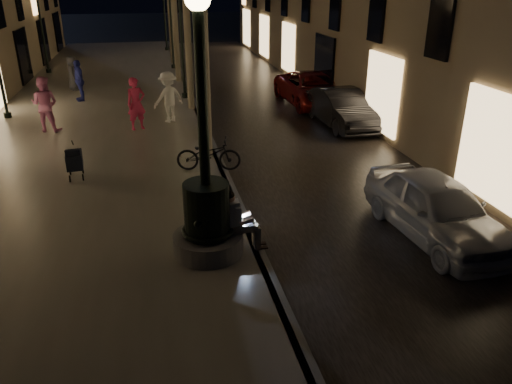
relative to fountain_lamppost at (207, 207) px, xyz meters
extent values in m
plane|color=black|center=(1.00, 13.00, -1.21)|extent=(120.00, 120.00, 0.00)
cube|color=black|center=(4.00, 13.00, -1.20)|extent=(6.00, 45.00, 0.02)
cube|color=slate|center=(-3.00, 13.00, -1.11)|extent=(8.00, 45.00, 0.20)
cube|color=#59595B|center=(1.00, 13.00, -1.11)|extent=(0.25, 45.00, 0.20)
cylinder|color=#59595B|center=(0.00, 0.00, -0.81)|extent=(1.40, 1.40, 0.40)
cylinder|color=black|center=(0.00, 0.00, -0.06)|extent=(0.90, 0.90, 1.10)
torus|color=black|center=(0.00, 0.00, -0.51)|extent=(1.04, 1.04, 0.10)
torus|color=black|center=(0.00, 0.00, 0.34)|extent=(0.89, 0.89, 0.09)
cylinder|color=black|center=(0.00, 0.00, 2.09)|extent=(0.20, 0.20, 3.20)
cube|color=tan|center=(0.55, 0.00, -0.53)|extent=(0.34, 0.23, 0.17)
cube|color=silver|center=(0.49, 0.00, -0.20)|extent=(0.43, 0.25, 0.54)
sphere|color=tan|center=(0.46, 0.00, 0.15)|extent=(0.20, 0.20, 0.20)
sphere|color=black|center=(0.45, 0.00, 0.19)|extent=(0.20, 0.20, 0.20)
cube|color=tan|center=(0.78, -0.09, -0.53)|extent=(0.44, 0.12, 0.13)
cube|color=tan|center=(0.78, 0.09, -0.53)|extent=(0.44, 0.12, 0.13)
cube|color=tan|center=(0.99, -0.09, -0.77)|extent=(0.12, 0.11, 0.49)
cube|color=tan|center=(0.99, 0.09, -0.77)|extent=(0.12, 0.11, 0.49)
cube|color=black|center=(1.09, -0.09, -1.00)|extent=(0.25, 0.10, 0.03)
cube|color=black|center=(1.09, 0.09, -1.00)|extent=(0.25, 0.10, 0.03)
cube|color=black|center=(0.80, 0.00, -0.45)|extent=(0.23, 0.32, 0.02)
cube|color=black|center=(0.65, 0.00, -0.34)|extent=(0.08, 0.32, 0.21)
cube|color=#AAC5F4|center=(0.66, 0.00, -0.34)|extent=(0.06, 0.29, 0.17)
cylinder|color=#6B604C|center=(0.75, 6.00, 1.49)|extent=(0.28, 0.28, 5.00)
cylinder|color=#6B604C|center=(0.80, 12.00, 1.54)|extent=(0.28, 0.28, 5.10)
cylinder|color=#6B604C|center=(0.70, 18.00, 1.44)|extent=(0.28, 0.28, 4.90)
cylinder|color=#6B604C|center=(0.78, 24.00, 1.59)|extent=(0.28, 0.28, 5.20)
cylinder|color=black|center=(0.70, 6.00, -0.91)|extent=(0.28, 0.28, 0.20)
cylinder|color=black|center=(0.70, 6.00, 1.19)|extent=(0.12, 0.12, 4.40)
sphere|color=#FFD88C|center=(0.70, 6.00, 3.44)|extent=(0.36, 0.36, 0.36)
cylinder|color=black|center=(0.70, 14.00, -0.91)|extent=(0.28, 0.28, 0.20)
cylinder|color=black|center=(0.70, 14.00, 1.19)|extent=(0.12, 0.12, 4.40)
cylinder|color=black|center=(0.70, 22.00, -0.91)|extent=(0.28, 0.28, 0.20)
cylinder|color=black|center=(0.70, 22.00, 1.19)|extent=(0.12, 0.12, 4.40)
cylinder|color=black|center=(0.70, 30.00, -0.91)|extent=(0.28, 0.28, 0.20)
cylinder|color=black|center=(0.70, 30.00, 1.19)|extent=(0.12, 0.12, 4.40)
cylinder|color=black|center=(-6.40, 12.00, -0.91)|extent=(0.28, 0.28, 0.20)
cylinder|color=black|center=(-6.40, 22.00, -0.91)|extent=(0.28, 0.28, 0.20)
cylinder|color=black|center=(-6.40, 22.00, 1.19)|extent=(0.12, 0.12, 4.40)
cube|color=black|center=(-3.05, 4.79, -0.49)|extent=(0.49, 0.74, 0.42)
cube|color=black|center=(-3.02, 4.46, -0.21)|extent=(0.39, 0.20, 0.28)
cylinder|color=black|center=(-3.19, 4.49, -0.92)|extent=(0.06, 0.19, 0.19)
cylinder|color=black|center=(-2.86, 4.52, -0.92)|extent=(0.06, 0.19, 0.19)
cylinder|color=black|center=(-3.25, 5.05, -0.92)|extent=(0.06, 0.19, 0.19)
cylinder|color=black|center=(-2.91, 5.08, -0.92)|extent=(0.06, 0.19, 0.19)
cylinder|color=black|center=(-3.09, 5.16, -0.12)|extent=(0.07, 0.42, 0.26)
imported|color=#B8BBC1|center=(5.00, -0.03, -0.51)|extent=(1.94, 4.20, 1.39)
imported|color=black|center=(6.20, 8.72, -0.51)|extent=(1.63, 4.29, 1.40)
imported|color=maroon|center=(6.20, 12.28, -0.51)|extent=(2.51, 5.10, 1.39)
imported|color=#BF264C|center=(-1.38, 9.26, -0.08)|extent=(0.79, 0.65, 1.86)
imported|color=#CB6B9D|center=(-4.52, 9.72, -0.04)|extent=(1.11, 0.97, 1.95)
imported|color=white|center=(-0.20, 10.05, -0.07)|extent=(1.40, 1.18, 1.88)
imported|color=navy|center=(-3.86, 14.42, -0.13)|extent=(0.70, 1.12, 1.77)
imported|color=#36363C|center=(-4.40, 16.75, -0.21)|extent=(0.52, 0.79, 1.61)
imported|color=black|center=(0.60, 4.60, -0.53)|extent=(1.91, 1.00, 0.96)
camera|label=1|loc=(-0.92, -8.77, 4.14)|focal=35.00mm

